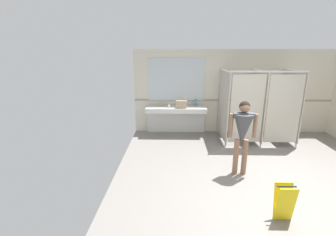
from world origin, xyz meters
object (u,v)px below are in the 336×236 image
soap_dispenser (196,103)px  wet_floor_sign (284,202)px  person_standing (243,130)px  handbag (181,104)px  paper_cup (169,106)px

soap_dispenser → wet_floor_sign: soap_dispenser is taller
person_standing → wet_floor_sign: bearing=-78.8°
handbag → wet_floor_sign: 4.09m
paper_cup → wet_floor_sign: bearing=-64.1°
soap_dispenser → wet_floor_sign: size_ratio=0.36×
soap_dispenser → person_standing: bearing=-75.0°
handbag → paper_cup: handbag is taller
soap_dispenser → handbag: bearing=-145.9°
paper_cup → wet_floor_sign: (1.83, -3.76, -0.63)m
person_standing → soap_dispenser: bearing=105.0°
person_standing → soap_dispenser: 2.73m
handbag → paper_cup: 0.38m
paper_cup → soap_dispenser: bearing=20.4°
handbag → soap_dispenser: size_ratio=1.75×
soap_dispenser → paper_cup: soap_dispenser is taller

